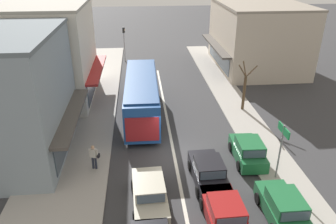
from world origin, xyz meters
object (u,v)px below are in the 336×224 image
sedan_adjacent_lane_trail (209,172)px  parked_hatchback_kerb_second (248,151)px  city_bus (142,94)px  sedan_behind_bus_near (150,194)px  directional_road_sign (282,140)px  pedestrian_with_handbag_near (94,156)px  street_tree_right (245,89)px  parked_hatchback_kerb_front (283,207)px  traffic_light_downstreet (124,38)px  sedan_queue_gap_filler (225,215)px

sedan_adjacent_lane_trail → parked_hatchback_kerb_second: (2.97, 1.96, 0.05)m
city_bus → parked_hatchback_kerb_second: 9.94m
sedan_behind_bus_near → directional_road_sign: bearing=11.1°
parked_hatchback_kerb_second → directional_road_sign: directional_road_sign is taller
parked_hatchback_kerb_second → directional_road_sign: size_ratio=1.04×
pedestrian_with_handbag_near → sedan_behind_bus_near: bearing=-45.9°
street_tree_right → pedestrian_with_handbag_near: size_ratio=2.51×
parked_hatchback_kerb_front → traffic_light_downstreet: bearing=107.1°
sedan_behind_bus_near → parked_hatchback_kerb_second: bearing=28.9°
sedan_behind_bus_near → pedestrian_with_handbag_near: bearing=134.1°
sedan_behind_bus_near → parked_hatchback_kerb_second: size_ratio=1.14×
sedan_queue_gap_filler → sedan_behind_bus_near: same height
sedan_behind_bus_near → parked_hatchback_kerb_front: 6.78m
city_bus → street_tree_right: 8.55m
sedan_adjacent_lane_trail → pedestrian_with_handbag_near: (-6.71, 1.74, 0.40)m
sedan_queue_gap_filler → sedan_adjacent_lane_trail: same height
directional_road_sign → sedan_behind_bus_near: bearing=-168.9°
parked_hatchback_kerb_second → directional_road_sign: 3.05m
parked_hatchback_kerb_second → pedestrian_with_handbag_near: 9.69m
traffic_light_downstreet → pedestrian_with_handbag_near: bearing=-93.1°
city_bus → traffic_light_downstreet: bearing=96.8°
directional_road_sign → street_tree_right: 9.55m
sedan_adjacent_lane_trail → traffic_light_downstreet: size_ratio=1.01×
sedan_behind_bus_near → traffic_light_downstreet: bearing=94.3°
parked_hatchback_kerb_second → street_tree_right: size_ratio=0.92×
sedan_queue_gap_filler → parked_hatchback_kerb_second: size_ratio=1.13×
sedan_adjacent_lane_trail → pedestrian_with_handbag_near: 6.94m
sedan_adjacent_lane_trail → sedan_behind_bus_near: size_ratio=0.99×
pedestrian_with_handbag_near → directional_road_sign: bearing=-9.7°
parked_hatchback_kerb_second → directional_road_sign: bearing=-62.3°
sedan_queue_gap_filler → pedestrian_with_handbag_near: size_ratio=2.60×
city_bus → parked_hatchback_kerb_second: size_ratio=2.90×
parked_hatchback_kerb_second → traffic_light_downstreet: size_ratio=0.89×
parked_hatchback_kerb_second → parked_hatchback_kerb_front: bearing=-88.7°
sedan_queue_gap_filler → parked_hatchback_kerb_front: (2.99, 0.22, 0.05)m
city_bus → traffic_light_downstreet: 15.51m
sedan_adjacent_lane_trail → traffic_light_downstreet: (-5.47, 24.65, 2.19)m
sedan_behind_bus_near → city_bus: bearing=90.9°
sedan_queue_gap_filler → sedan_behind_bus_near: size_ratio=0.99×
city_bus → street_tree_right: size_ratio=2.67×
sedan_behind_bus_near → pedestrian_with_handbag_near: (-3.23, 3.33, 0.40)m
city_bus → traffic_light_downstreet: traffic_light_downstreet is taller
city_bus → sedan_behind_bus_near: city_bus is taller
parked_hatchback_kerb_second → sedan_queue_gap_filler: bearing=-117.8°
pedestrian_with_handbag_near → parked_hatchback_kerb_front: bearing=-27.0°
parked_hatchback_kerb_front → directional_road_sign: size_ratio=1.03×
city_bus → sedan_behind_bus_near: (0.17, -10.87, -1.22)m
traffic_light_downstreet → pedestrian_with_handbag_near: (-1.24, -22.92, -1.79)m
sedan_queue_gap_filler → sedan_adjacent_lane_trail: 3.48m
traffic_light_downstreet → street_tree_right: size_ratio=1.03×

